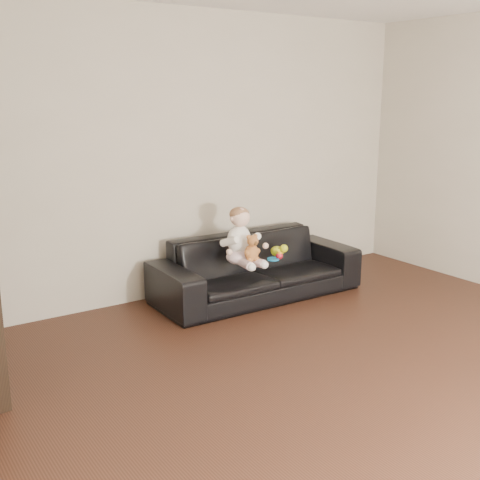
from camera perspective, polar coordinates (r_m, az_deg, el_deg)
floor at (r=3.90m, az=16.15°, el=-15.29°), size 5.50×5.50×0.00m
wall_back at (r=5.60m, az=-5.00°, el=7.99°), size 5.00×0.00×5.00m
sofa at (r=5.61m, az=1.59°, el=-2.55°), size 1.96×0.79×0.57m
baby at (r=5.30m, az=0.09°, el=0.05°), size 0.35×0.43×0.51m
teddy_bear at (r=5.19m, az=1.14°, el=-0.81°), size 0.14×0.14×0.24m
toy_green at (r=5.61m, az=3.55°, el=-1.08°), size 0.16×0.17×0.10m
toy_rattle at (r=5.52m, az=3.76°, el=-1.52°), size 0.08×0.08×0.06m
toy_blue_disc at (r=5.50m, az=3.17°, el=-1.82°), size 0.14×0.14×0.02m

